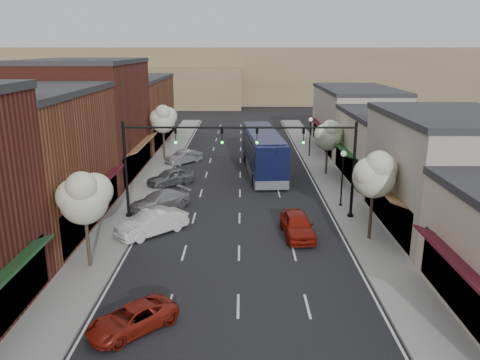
{
  "coord_description": "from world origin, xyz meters",
  "views": [
    {
      "loc": [
        0.18,
        -23.77,
        11.83
      ],
      "look_at": [
        0.02,
        10.35,
        2.2
      ],
      "focal_mm": 35.0,
      "sensor_mm": 36.0,
      "label": 1
    }
  ],
  "objects_px": {
    "signal_mast_right": "(320,156)",
    "red_hatchback": "(297,225)",
    "parked_car_b": "(152,223)",
    "lamp_post_far": "(310,130)",
    "tree_left_near": "(84,196)",
    "tree_right_far": "(328,134)",
    "coach_bus": "(263,151)",
    "signal_mast_left": "(159,156)",
    "parked_car_c": "(160,201)",
    "lamp_post_near": "(343,169)",
    "parked_car_a": "(132,319)",
    "parked_car_e": "(184,157)",
    "parked_car_d": "(171,177)",
    "tree_left_far": "(163,119)",
    "tree_right_near": "(375,173)"
  },
  "relations": [
    {
      "from": "lamp_post_far",
      "to": "parked_car_d",
      "type": "relative_size",
      "value": 1.01
    },
    {
      "from": "tree_right_far",
      "to": "parked_car_b",
      "type": "height_order",
      "value": "tree_right_far"
    },
    {
      "from": "signal_mast_left",
      "to": "parked_car_a",
      "type": "xyz_separation_m",
      "value": [
        1.04,
        -13.98,
        -4.06
      ]
    },
    {
      "from": "coach_bus",
      "to": "parked_car_e",
      "type": "bearing_deg",
      "value": 150.46
    },
    {
      "from": "tree_right_near",
      "to": "parked_car_a",
      "type": "height_order",
      "value": "tree_right_near"
    },
    {
      "from": "signal_mast_right",
      "to": "lamp_post_far",
      "type": "bearing_deg",
      "value": 83.78
    },
    {
      "from": "tree_right_near",
      "to": "tree_left_near",
      "type": "height_order",
      "value": "tree_right_near"
    },
    {
      "from": "parked_car_a",
      "to": "parked_car_d",
      "type": "distance_m",
      "value": 22.54
    },
    {
      "from": "parked_car_b",
      "to": "lamp_post_far",
      "type": "bearing_deg",
      "value": 105.95
    },
    {
      "from": "parked_car_b",
      "to": "parked_car_c",
      "type": "relative_size",
      "value": 1.0
    },
    {
      "from": "tree_right_near",
      "to": "parked_car_a",
      "type": "xyz_separation_m",
      "value": [
        -12.92,
        -9.92,
        -3.89
      ]
    },
    {
      "from": "tree_right_near",
      "to": "parked_car_a",
      "type": "distance_m",
      "value": 16.75
    },
    {
      "from": "parked_car_d",
      "to": "parked_car_e",
      "type": "distance_m",
      "value": 8.25
    },
    {
      "from": "tree_right_near",
      "to": "tree_right_far",
      "type": "distance_m",
      "value": 16.01
    },
    {
      "from": "signal_mast_right",
      "to": "signal_mast_left",
      "type": "distance_m",
      "value": 11.24
    },
    {
      "from": "red_hatchback",
      "to": "parked_car_d",
      "type": "bearing_deg",
      "value": 126.1
    },
    {
      "from": "red_hatchback",
      "to": "parked_car_a",
      "type": "height_order",
      "value": "red_hatchback"
    },
    {
      "from": "parked_car_b",
      "to": "tree_right_far",
      "type": "bearing_deg",
      "value": 93.16
    },
    {
      "from": "parked_car_e",
      "to": "parked_car_d",
      "type": "bearing_deg",
      "value": -49.05
    },
    {
      "from": "parked_car_b",
      "to": "tree_left_far",
      "type": "bearing_deg",
      "value": 143.23
    },
    {
      "from": "tree_left_far",
      "to": "parked_car_b",
      "type": "xyz_separation_m",
      "value": [
        2.52,
        -20.98,
        -3.8
      ]
    },
    {
      "from": "tree_left_near",
      "to": "tree_left_far",
      "type": "bearing_deg",
      "value": 90.0
    },
    {
      "from": "lamp_post_near",
      "to": "parked_car_d",
      "type": "xyz_separation_m",
      "value": [
        -14.0,
        6.0,
        -2.25
      ]
    },
    {
      "from": "tree_left_near",
      "to": "lamp_post_far",
      "type": "bearing_deg",
      "value": 60.22
    },
    {
      "from": "tree_right_near",
      "to": "parked_car_b",
      "type": "distance_m",
      "value": 14.59
    },
    {
      "from": "lamp_post_far",
      "to": "parked_car_b",
      "type": "distance_m",
      "value": 26.81
    },
    {
      "from": "tree_right_near",
      "to": "coach_bus",
      "type": "xyz_separation_m",
      "value": [
        -6.15,
        16.99,
        -2.33
      ]
    },
    {
      "from": "parked_car_b",
      "to": "parked_car_c",
      "type": "bearing_deg",
      "value": 140.24
    },
    {
      "from": "signal_mast_left",
      "to": "parked_car_b",
      "type": "bearing_deg",
      "value": -92.2
    },
    {
      "from": "lamp_post_near",
      "to": "parked_car_b",
      "type": "relative_size",
      "value": 0.91
    },
    {
      "from": "parked_car_e",
      "to": "parked_car_b",
      "type": "bearing_deg",
      "value": -47.02
    },
    {
      "from": "signal_mast_left",
      "to": "tree_left_near",
      "type": "xyz_separation_m",
      "value": [
        -2.63,
        -8.05,
        -0.4
      ]
    },
    {
      "from": "signal_mast_left",
      "to": "coach_bus",
      "type": "height_order",
      "value": "signal_mast_left"
    },
    {
      "from": "signal_mast_left",
      "to": "lamp_post_near",
      "type": "relative_size",
      "value": 1.85
    },
    {
      "from": "tree_left_near",
      "to": "parked_car_a",
      "type": "relative_size",
      "value": 1.41
    },
    {
      "from": "parked_car_b",
      "to": "red_hatchback",
      "type": "bearing_deg",
      "value": 44.62
    },
    {
      "from": "tree_right_near",
      "to": "lamp_post_far",
      "type": "distance_m",
      "value": 24.11
    },
    {
      "from": "signal_mast_right",
      "to": "parked_car_a",
      "type": "relative_size",
      "value": 2.04
    },
    {
      "from": "signal_mast_left",
      "to": "red_hatchback",
      "type": "height_order",
      "value": "signal_mast_left"
    },
    {
      "from": "parked_car_c",
      "to": "parked_car_e",
      "type": "distance_m",
      "value": 14.89
    },
    {
      "from": "red_hatchback",
      "to": "parked_car_e",
      "type": "bearing_deg",
      "value": 111.99
    },
    {
      "from": "lamp_post_near",
      "to": "parked_car_b",
      "type": "distance_m",
      "value": 14.79
    },
    {
      "from": "signal_mast_right",
      "to": "tree_left_near",
      "type": "distance_m",
      "value": 16.05
    },
    {
      "from": "lamp_post_far",
      "to": "coach_bus",
      "type": "bearing_deg",
      "value": -128.42
    },
    {
      "from": "lamp_post_far",
      "to": "parked_car_c",
      "type": "distance_m",
      "value": 22.95
    },
    {
      "from": "tree_left_far",
      "to": "lamp_post_far",
      "type": "bearing_deg",
      "value": 7.3
    },
    {
      "from": "signal_mast_right",
      "to": "red_hatchback",
      "type": "height_order",
      "value": "signal_mast_right"
    },
    {
      "from": "parked_car_b",
      "to": "parked_car_a",
      "type": "bearing_deg",
      "value": -37.56
    },
    {
      "from": "signal_mast_left",
      "to": "parked_car_c",
      "type": "height_order",
      "value": "signal_mast_left"
    },
    {
      "from": "coach_bus",
      "to": "parked_car_c",
      "type": "xyz_separation_m",
      "value": [
        -8.26,
        -11.07,
        -1.41
      ]
    }
  ]
}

